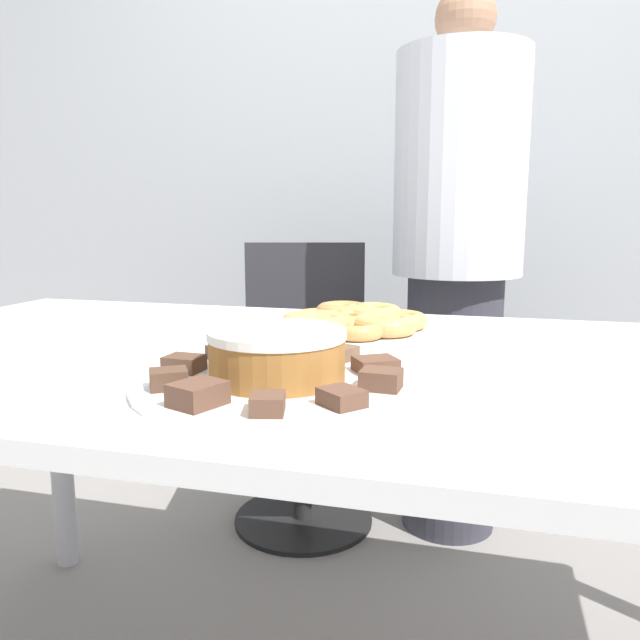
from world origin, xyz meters
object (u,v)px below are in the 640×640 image
office_chair_left (304,391)px  plate_donuts (350,332)px  napkin (9,329)px  person_standing (457,261)px  frosted_cake (277,355)px  plate_cake (277,383)px

office_chair_left → plate_donuts: office_chair_left is taller
office_chair_left → napkin: 0.96m
person_standing → office_chair_left: 0.63m
person_standing → frosted_cake: size_ratio=8.57×
person_standing → office_chair_left: bearing=-174.0°
office_chair_left → plate_cake: 1.16m
napkin → plate_donuts: bearing=11.3°
plate_donuts → plate_cake: bearing=-92.3°
plate_donuts → frosted_cake: size_ratio=1.76×
plate_donuts → frosted_cake: (-0.02, -0.39, 0.04)m
office_chair_left → napkin: bearing=-128.7°
person_standing → plate_cake: (-0.18, -1.12, -0.09)m
office_chair_left → napkin: size_ratio=5.25×
plate_cake → napkin: size_ratio=2.32×
person_standing → office_chair_left: person_standing is taller
frosted_cake → person_standing: bearing=80.9°
office_chair_left → plate_cake: office_chair_left is taller
person_standing → frosted_cake: person_standing is taller
office_chair_left → person_standing: bearing=-8.2°
plate_cake → frosted_cake: frosted_cake is taller
person_standing → plate_donuts: size_ratio=4.86×
napkin → frosted_cake: bearing=-21.1°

